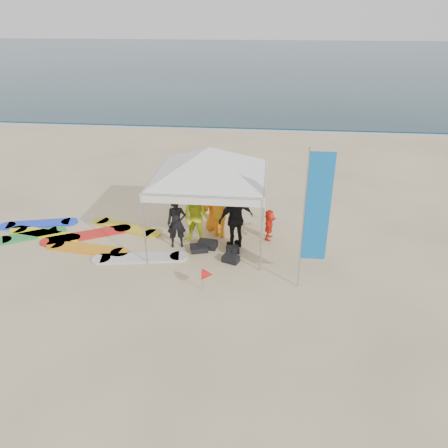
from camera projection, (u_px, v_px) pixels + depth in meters
name	position (u px, v px, depth m)	size (l,w,h in m)	color
ground	(175.00, 317.00, 10.21)	(120.00, 120.00, 0.00)	beige
ocean	(261.00, 58.00, 63.69)	(160.00, 84.00, 0.08)	#0C2633
shoreline_foam	(238.00, 128.00, 26.44)	(160.00, 1.20, 0.01)	silver
person_black_a	(177.00, 223.00, 12.93)	(0.57, 0.37, 1.55)	black
person_yellow	(196.00, 218.00, 13.04)	(0.84, 0.65, 1.73)	#C3D21D
person_orange_a	(221.00, 207.00, 13.45)	(1.27, 0.73, 1.96)	orange
person_black_b	(236.00, 219.00, 12.82)	(1.10, 0.46, 1.88)	black
person_orange_b	(214.00, 208.00, 13.93)	(0.76, 0.49, 1.55)	orange
person_seated	(269.00, 225.00, 13.48)	(0.91, 0.29, 0.98)	red
canopy_tent	(209.00, 147.00, 12.32)	(4.51, 4.51, 3.40)	#A5A5A8
feather_flag	(316.00, 210.00, 10.35)	(0.62, 0.04, 3.72)	#A5A5A8
marker_pennant	(207.00, 274.00, 10.94)	(0.28, 0.28, 0.64)	#A5A5A8
gear_pile	(214.00, 249.00, 12.90)	(1.56, 1.18, 0.22)	black
surfboard_spread	(81.00, 237.00, 13.69)	(6.17, 2.94, 0.07)	green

